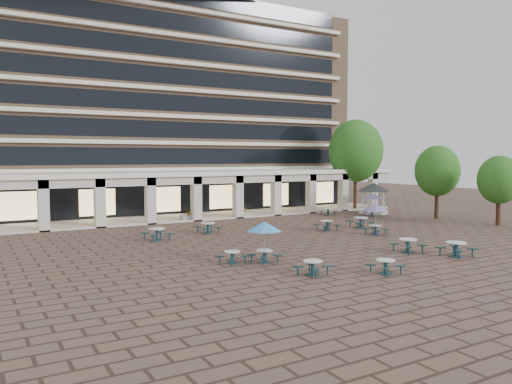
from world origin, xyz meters
The scene contains 22 objects.
ground centered at (0.00, 0.00, 0.00)m, with size 120.00×120.00×0.00m, color brown.
apartment_building centered at (0.00, 25.47, 12.60)m, with size 40.00×15.50×25.20m.
retail_arcade centered at (0.00, 14.80, 3.00)m, with size 42.00×6.60×4.40m.
picnic_table_0 centered at (-5.46, -9.44, 0.42)m, with size 1.90×1.90×0.71m.
picnic_table_1 centered at (-2.20, -11.00, 0.41)m, with size 1.57×1.57×0.69m.
picnic_table_2 centered at (2.98, -7.61, 0.48)m, with size 1.82×1.82×0.80m.
picnic_table_3 centered at (4.33, -9.97, 0.50)m, with size 1.95×1.95×0.84m.
picnic_table_4 centered at (-6.00, -5.81, 1.88)m, with size 1.92×1.92×2.22m.
picnic_table_5 centered at (-7.61, -5.14, 0.40)m, with size 1.73×1.73×0.67m.
picnic_table_6 centered at (6.08, -1.62, 1.93)m, with size 1.97×1.97×2.27m.
picnic_table_7 centered at (4.39, 1.96, 0.46)m, with size 1.82×1.82×0.76m.
picnic_table_8 centered at (-8.65, 4.03, 0.50)m, with size 2.10×2.10×0.84m.
picnic_table_9 centered at (-4.29, 5.20, 0.47)m, with size 1.82×1.82×0.79m.
picnic_table_10 centered at (7.63, 1.70, 0.50)m, with size 2.11×2.11×0.84m.
picnic_table_11 centered at (14.00, 7.13, 1.87)m, with size 1.91×1.91×2.20m.
picnic_table_13 centered at (10.88, 10.00, 0.39)m, with size 1.67×1.67×0.66m.
gazebo centered at (15.74, 8.83, 2.32)m, with size 3.31×3.31×3.08m.
tree_east_a centered at (17.80, 2.72, 4.42)m, with size 4.06×4.06×6.77m.
tree_east_b centered at (18.52, -3.01, 3.80)m, with size 3.50×3.50×5.84m.
tree_east_c centered at (16.64, 12.61, 6.37)m, with size 5.85×5.85×9.74m.
planter_left centered at (-2.61, 12.90, 0.46)m, with size 1.50×0.60×1.20m.
planter_right centered at (3.03, 12.90, 0.49)m, with size 1.50×0.74×1.24m.
Camera 1 is at (-19.79, -28.61, 5.69)m, focal length 35.00 mm.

